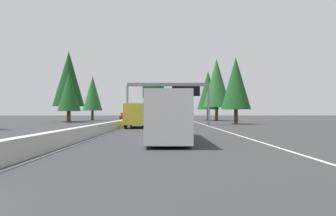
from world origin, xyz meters
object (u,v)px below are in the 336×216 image
conifer_left_near (69,91)px  bus_distant_b (168,115)px  conifer_right_far (208,90)px  conifer_right_near (236,83)px  conifer_left_mid (69,79)px  sedan_distant_a (153,117)px  minivan_far_left (179,116)px  conifer_right_mid (217,83)px  conifer_left_far (93,93)px  oncoming_far (130,118)px  oncoming_near (124,116)px  box_truck_far_center (137,115)px  sign_gantry_overhead (169,92)px  sedan_mid_center (182,118)px  pickup_near_center (150,117)px

conifer_left_near → bus_distant_b: bearing=-155.1°
conifer_right_far → conifer_right_near: bearing=-178.1°
conifer_left_mid → conifer_right_far: bearing=-68.2°
sedan_distant_a → conifer_left_mid: (-29.48, 16.90, 8.42)m
conifer_left_mid → conifer_right_near: bearing=-115.5°
minivan_far_left → conifer_right_mid: size_ratio=0.35×
conifer_right_near → conifer_left_far: bearing=47.8°
sedan_distant_a → oncoming_far: size_ratio=1.00×
oncoming_far → conifer_right_near: 30.97m
oncoming_far → conifer_right_near: (-22.75, -20.12, 6.06)m
conifer_left_near → conifer_right_near: bearing=-106.7°
conifer_right_mid → conifer_left_far: 30.66m
oncoming_near → conifer_left_mid: (-25.09, 8.64, 8.19)m
box_truck_far_center → conifer_left_mid: size_ratio=0.57×
conifer_right_near → sedan_distant_a: bearing=18.9°
sign_gantry_overhead → oncoming_near: size_ratio=2.26×
conifer_right_far → sedan_mid_center: bearing=150.2°
sedan_distant_a → bus_distant_b: bearing=-177.1°
conifer_left_near → conifer_left_far: conifer_left_far is taller
minivan_far_left → conifer_right_near: size_ratio=0.45×
minivan_far_left → conifer_right_far: 10.04m
conifer_right_far → conifer_left_mid: 33.83m
minivan_far_left → conifer_right_far: (-2.22, -7.24, 6.59)m
oncoming_far → conifer_right_mid: bearing=86.1°
bus_distant_b → oncoming_far: (54.04, 8.63, -1.03)m
minivan_far_left → oncoming_far: minivan_far_left is taller
bus_distant_b → box_truck_far_center: size_ratio=1.35×
conifer_right_mid → oncoming_near: bearing=51.2°
bus_distant_b → conifer_left_mid: size_ratio=0.77×
sedan_mid_center → conifer_left_near: 23.75m
sign_gantry_overhead → conifer_left_far: (31.67, 18.76, 1.63)m
conifer_right_mid → conifer_right_far: (6.58, 1.10, -1.25)m
minivan_far_left → oncoming_near: (10.34, 15.50, -0.04)m
oncoming_far → conifer_right_far: 21.05m
conifer_left_far → sedan_distant_a: bearing=-39.1°
pickup_near_center → conifer_left_near: (-13.99, 14.85, 5.15)m
sedan_distant_a → oncoming_far: 22.63m
sedan_distant_a → sedan_mid_center: bearing=-166.0°
conifer_left_far → bus_distant_b: bearing=-162.5°
conifer_right_mid → conifer_right_far: bearing=9.5°
sedan_mid_center → conifer_right_mid: size_ratio=0.30×
bus_distant_b → pickup_near_center: bus_distant_b is taller
conifer_right_mid → conifer_left_near: bearing=111.9°
pickup_near_center → oncoming_near: same height
conifer_right_mid → conifer_left_near: size_ratio=1.45×
pickup_near_center → conifer_right_mid: conifer_right_mid is taller
sedan_mid_center → conifer_right_near: 18.48m
sedan_mid_center → conifer_left_near: bearing=106.0°
sign_gantry_overhead → conifer_right_mid: 28.55m
sedan_mid_center → conifer_left_far: size_ratio=0.40×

